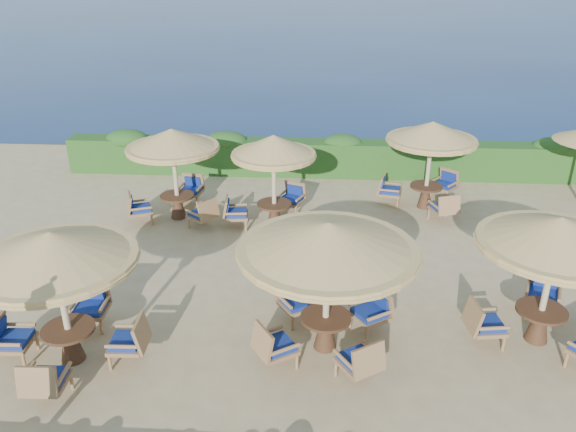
{
  "coord_description": "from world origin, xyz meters",
  "views": [
    {
      "loc": [
        -0.17,
        -11.29,
        6.8
      ],
      "look_at": [
        -0.95,
        0.77,
        1.3
      ],
      "focal_mm": 35.0,
      "sensor_mm": 36.0,
      "label": 1
    }
  ],
  "objects": [
    {
      "name": "cafe_set_4",
      "position": [
        -1.47,
        2.89,
        1.77
      ],
      "size": [
        2.58,
        2.76,
        2.65
      ],
      "color": "#CABA8E",
      "rests_on": "ground"
    },
    {
      "name": "cafe_set_1",
      "position": [
        -0.03,
        -2.44,
        1.94
      ],
      "size": [
        3.32,
        3.32,
        2.65
      ],
      "color": "#CABA8E",
      "rests_on": "ground"
    },
    {
      "name": "cafe_set_0",
      "position": [
        -4.73,
        -3.12,
        1.85
      ],
      "size": [
        2.9,
        2.9,
        2.65
      ],
      "color": "#CABA8E",
      "rests_on": "ground"
    },
    {
      "name": "hedge",
      "position": [
        0.0,
        7.2,
        0.6
      ],
      "size": [
        18.0,
        0.9,
        1.2
      ],
      "primitive_type": "cube",
      "color": "#1D4516",
      "rests_on": "ground"
    },
    {
      "name": "cafe_set_3",
      "position": [
        -4.3,
        3.31,
        1.86
      ],
      "size": [
        2.75,
        2.73,
        2.65
      ],
      "color": "#CABA8E",
      "rests_on": "ground"
    },
    {
      "name": "ground",
      "position": [
        0.0,
        0.0,
        0.0
      ],
      "size": [
        120.0,
        120.0,
        0.0
      ],
      "primitive_type": "plane",
      "color": "tan",
      "rests_on": "ground"
    },
    {
      "name": "sea",
      "position": [
        0.0,
        70.0,
        0.0
      ],
      "size": [
        160.0,
        160.0,
        0.0
      ],
      "primitive_type": "plane",
      "color": "#0B1C49",
      "rests_on": "ground"
    },
    {
      "name": "cafe_set_2",
      "position": [
        4.11,
        -1.95,
        1.93
      ],
      "size": [
        2.91,
        2.91,
        2.65
      ],
      "color": "#CABA8E",
      "rests_on": "ground"
    },
    {
      "name": "cafe_set_5",
      "position": [
        2.95,
        4.53,
        1.87
      ],
      "size": [
        2.76,
        2.75,
        2.65
      ],
      "color": "#CABA8E",
      "rests_on": "ground"
    }
  ]
}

